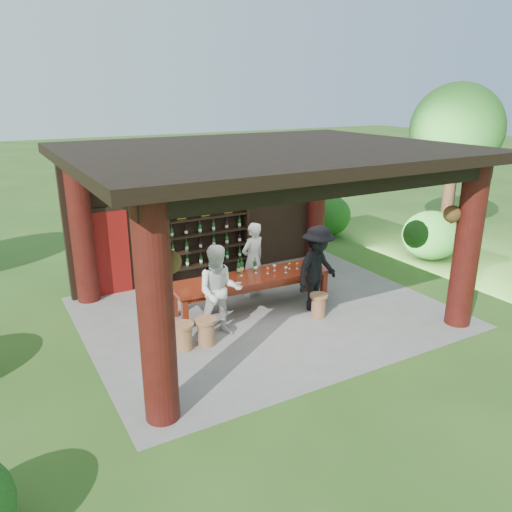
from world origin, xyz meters
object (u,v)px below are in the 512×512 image
stool_near_left (206,331)px  napkin_basket (216,279)px  guest_man (317,269)px  host (253,260)px  wine_shelf (207,241)px  stool_far_left (184,336)px  guest_woman (219,291)px  stool_near_right (319,305)px  tasting_table (252,281)px

stool_near_left → napkin_basket: size_ratio=2.02×
guest_man → napkin_basket: bearing=139.9°
host → napkin_basket: host is taller
wine_shelf → napkin_basket: 2.24m
wine_shelf → guest_man: (1.25, -2.89, -0.04)m
stool_far_left → guest_man: bearing=4.0°
stool_far_left → host: (2.34, 1.59, 0.60)m
stool_far_left → napkin_basket: size_ratio=1.97×
stool_near_left → guest_woman: (0.41, 0.25, 0.63)m
guest_man → napkin_basket: size_ratio=7.23×
wine_shelf → stool_near_right: (1.08, -3.20, -0.72)m
tasting_table → napkin_basket: 0.84m
tasting_table → guest_woman: bearing=-145.7°
tasting_table → stool_far_left: bearing=-153.7°
wine_shelf → guest_man: bearing=-66.7°
wine_shelf → tasting_table: (0.07, -2.15, -0.35)m
stool_near_left → stool_near_right: stool_near_left is taller
stool_near_left → host: (1.91, 1.64, 0.59)m
tasting_table → stool_near_left: (-1.53, -1.02, -0.36)m
stool_near_left → tasting_table: bearing=33.5°
napkin_basket → wine_shelf: bearing=70.3°
guest_man → tasting_table: bearing=129.3°
guest_man → napkin_basket: (-2.00, 0.79, -0.12)m
guest_woman → guest_man: size_ratio=0.96×
tasting_table → guest_man: guest_man is taller
stool_near_right → stool_far_left: 2.98m
stool_near_right → guest_man: guest_man is taller
wine_shelf → guest_man: wine_shelf is taller
guest_woman → stool_near_left: bearing=-128.4°
stool_far_left → host: size_ratio=0.29×
stool_far_left → tasting_table: bearing=26.3°
stool_near_left → guest_man: (2.72, 0.27, 0.66)m
wine_shelf → stool_near_right: size_ratio=4.42×
stool_near_left → stool_near_right: bearing=-0.8°
stool_near_right → host: bearing=110.9°
tasting_table → guest_woman: guest_woman is taller
host → wine_shelf: bearing=-88.3°
stool_near_right → host: 1.89m
host → guest_man: guest_man is taller
stool_near_left → guest_woman: guest_woman is taller
guest_man → wine_shelf: bearing=94.9°
tasting_table → stool_near_right: bearing=-46.0°
host → napkin_basket: 1.33m
wine_shelf → host: 1.60m
napkin_basket → guest_woman: bearing=-110.7°
wine_shelf → stool_near_right: wine_shelf is taller
wine_shelf → tasting_table: bearing=-88.2°
napkin_basket → stool_near_left: bearing=-124.0°
host → napkin_basket: size_ratio=6.70×
stool_near_left → stool_near_right: (2.55, -0.04, -0.01)m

